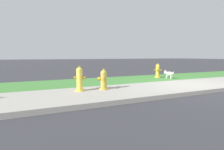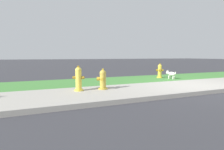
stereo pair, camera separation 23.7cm
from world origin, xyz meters
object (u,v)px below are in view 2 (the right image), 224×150
fire_hydrant_across_street (79,79)px  small_white_dog (171,74)px  fire_hydrant_near_corner (103,80)px  fire_hydrant_at_driveway (160,71)px

fire_hydrant_across_street → small_white_dog: (4.76, 1.29, -0.14)m
small_white_dog → fire_hydrant_across_street: bearing=92.3°
fire_hydrant_near_corner → fire_hydrant_across_street: bearing=116.3°
fire_hydrant_at_driveway → small_white_dog: (0.25, -0.53, -0.11)m
fire_hydrant_at_driveway → small_white_dog: fire_hydrant_at_driveway is taller
fire_hydrant_near_corner → small_white_dog: fire_hydrant_near_corner is taller
fire_hydrant_across_street → fire_hydrant_at_driveway: fire_hydrant_across_street is taller
fire_hydrant_across_street → fire_hydrant_near_corner: bearing=22.3°
fire_hydrant_at_driveway → fire_hydrant_near_corner: fire_hydrant_at_driveway is taller
fire_hydrant_across_street → fire_hydrant_near_corner: fire_hydrant_across_street is taller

